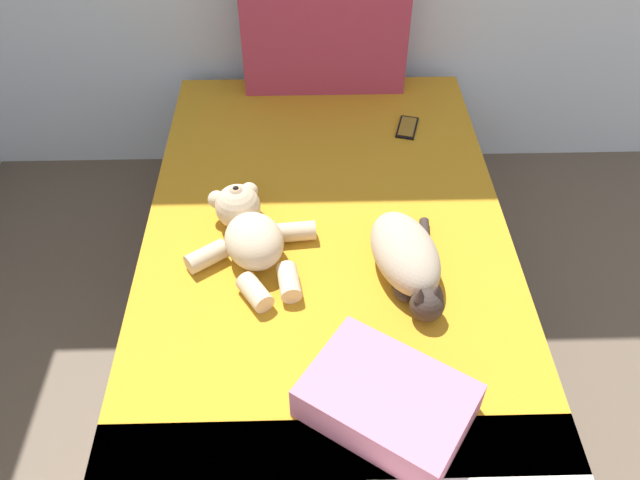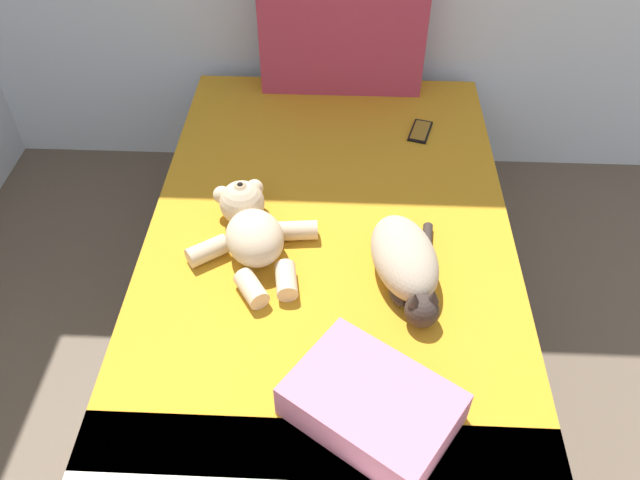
% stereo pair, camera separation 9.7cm
% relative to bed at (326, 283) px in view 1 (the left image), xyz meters
% --- Properties ---
extents(bed, '(1.26, 2.03, 0.51)m').
position_rel_bed_xyz_m(bed, '(0.00, 0.00, 0.00)').
color(bed, olive).
rests_on(bed, ground_plane).
extents(patterned_cushion, '(0.67, 0.15, 0.50)m').
position_rel_bed_xyz_m(patterned_cushion, '(0.02, 0.91, 0.50)').
color(patterned_cushion, '#A5334C').
rests_on(patterned_cushion, bed).
extents(cat, '(0.26, 0.44, 0.15)m').
position_rel_bed_xyz_m(cat, '(0.24, -0.19, 0.33)').
color(cat, tan).
rests_on(cat, bed).
extents(teddy_bear, '(0.41, 0.50, 0.16)m').
position_rel_bed_xyz_m(teddy_bear, '(-0.25, -0.07, 0.32)').
color(teddy_bear, beige).
rests_on(teddy_bear, bed).
extents(cell_phone, '(0.11, 0.16, 0.01)m').
position_rel_bed_xyz_m(cell_phone, '(0.34, 0.58, 0.26)').
color(cell_phone, black).
rests_on(cell_phone, bed).
extents(throw_pillow, '(0.49, 0.46, 0.11)m').
position_rel_bed_xyz_m(throw_pillow, '(0.13, -0.67, 0.31)').
color(throw_pillow, '#D1728C').
rests_on(throw_pillow, bed).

